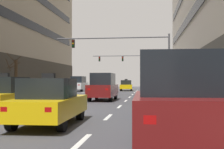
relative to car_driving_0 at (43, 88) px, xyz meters
name	(u,v)px	position (x,y,z in m)	size (l,w,h in m)	color
ground_plane	(54,109)	(5.18, -12.09, -0.80)	(120.00, 120.00, 0.00)	#424247
sidewalk_right	(210,110)	(13.46, -12.09, -0.73)	(2.99, 80.00, 0.14)	gray
lane_stripe_l1_s4	(13,105)	(1.79, -10.09, -0.80)	(0.16, 2.00, 0.01)	silver
lane_stripe_l1_s5	(42,100)	(1.79, -5.09, -0.80)	(0.16, 2.00, 0.01)	silver
lane_stripe_l1_s6	(60,97)	(1.79, -0.09, -0.80)	(0.16, 2.00, 0.01)	silver
lane_stripe_l1_s7	(73,94)	(1.79, 4.91, -0.80)	(0.16, 2.00, 0.01)	silver
lane_stripe_l1_s8	(83,92)	(1.79, 9.91, -0.80)	(0.16, 2.00, 0.01)	silver
lane_stripe_l1_s9	(91,91)	(1.79, 14.91, -0.80)	(0.16, 2.00, 0.01)	silver
lane_stripe_l1_s10	(96,90)	(1.79, 19.91, -0.80)	(0.16, 2.00, 0.01)	silver
lane_stripe_l2_s3	(33,116)	(5.18, -15.09, -0.80)	(0.16, 2.00, 0.01)	silver
lane_stripe_l2_s4	(65,106)	(5.18, -10.09, -0.80)	(0.16, 2.00, 0.01)	silver
lane_stripe_l2_s5	(83,100)	(5.18, -5.09, -0.80)	(0.16, 2.00, 0.01)	silver
lane_stripe_l2_s6	(95,97)	(5.18, -0.09, -0.80)	(0.16, 2.00, 0.01)	silver
lane_stripe_l2_s7	(103,94)	(5.18, 4.91, -0.80)	(0.16, 2.00, 0.01)	silver
lane_stripe_l2_s8	(109,93)	(5.18, 9.91, -0.80)	(0.16, 2.00, 0.01)	silver
lane_stripe_l2_s9	(113,91)	(5.18, 14.91, -0.80)	(0.16, 2.00, 0.01)	silver
lane_stripe_l2_s10	(117,90)	(5.18, 19.91, -0.80)	(0.16, 2.00, 0.01)	silver
lane_stripe_l3_s2	(82,141)	(8.57, -20.09, -0.80)	(0.16, 2.00, 0.01)	silver
lane_stripe_l3_s3	(108,117)	(8.57, -15.09, -0.80)	(0.16, 2.00, 0.01)	silver
lane_stripe_l3_s4	(119,107)	(8.57, -10.09, -0.80)	(0.16, 2.00, 0.01)	silver
lane_stripe_l3_s5	(126,101)	(8.57, -5.09, -0.80)	(0.16, 2.00, 0.01)	silver
lane_stripe_l3_s6	(130,97)	(8.57, -0.09, -0.80)	(0.16, 2.00, 0.01)	silver
lane_stripe_l3_s7	(132,95)	(8.57, 4.91, -0.80)	(0.16, 2.00, 0.01)	silver
lane_stripe_l3_s8	(135,93)	(8.57, 9.91, -0.80)	(0.16, 2.00, 0.01)	silver
lane_stripe_l3_s9	(136,91)	(8.57, 14.91, -0.80)	(0.16, 2.00, 0.01)	silver
lane_stripe_l3_s10	(137,90)	(8.57, 19.91, -0.80)	(0.16, 2.00, 0.01)	silver
car_driving_0	(43,88)	(0.00, 0.00, 0.00)	(1.96, 4.41, 1.63)	black
taxi_driving_1	(126,86)	(6.99, 16.75, 0.00)	(1.99, 4.39, 1.80)	black
taxi_driving_3	(50,102)	(6.82, -17.54, 0.01)	(1.95, 4.45, 1.83)	black
car_driving_4	(103,87)	(6.76, -4.83, 0.27)	(1.95, 4.49, 2.15)	black
taxi_driving_5	(5,96)	(3.61, -14.57, 0.05)	(1.95, 4.65, 1.93)	black
car_driving_6	(79,84)	(0.22, 13.77, 0.28)	(1.99, 4.55, 2.18)	black
car_parked_0	(176,102)	(10.92, -20.56, 0.28)	(1.97, 4.53, 2.17)	black
car_parked_1	(162,97)	(10.92, -14.20, 0.04)	(1.99, 4.59, 1.71)	black
car_parked_2	(158,89)	(10.92, -8.40, 0.25)	(1.92, 4.41, 2.12)	black
traffic_signal_0	(131,51)	(8.61, 1.24, 3.74)	(11.44, 0.35, 6.04)	#4C4C51
traffic_signal_1	(135,63)	(8.08, 22.26, 3.87)	(11.73, 0.34, 6.12)	#4C4C51
street_tree_0	(16,76)	(-2.83, -0.07, 1.22)	(1.59, 2.16, 4.16)	#4C3823
pedestrian_0	(198,93)	(12.48, -14.27, 0.24)	(0.26, 0.52, 1.57)	brown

